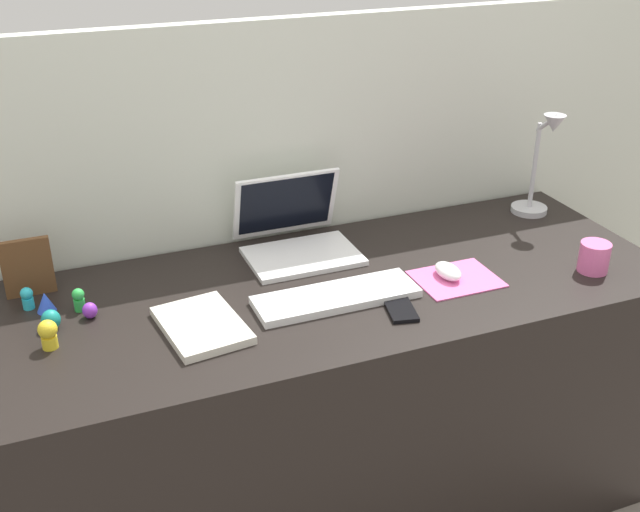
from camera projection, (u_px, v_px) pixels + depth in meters
The scene contains 18 objects.
ground_plane at pixel (316, 507), 2.28m from camera, with size 6.00×6.00×0.00m, color slate.
back_wall at pixel (269, 251), 2.30m from camera, with size 3.07×0.05×1.35m, color beige.
desk at pixel (316, 406), 2.12m from camera, with size 1.87×0.68×0.74m, color black.
laptop at pixel (295, 232), 2.13m from camera, with size 0.30×0.27×0.21m.
keyboard at pixel (336, 297), 1.90m from camera, with size 0.41×0.13×0.02m, color white.
mousepad at pixel (456, 279), 1.99m from camera, with size 0.21×0.17×0.00m, color pink.
mouse at pixel (448, 271), 1.99m from camera, with size 0.06×0.10×0.03m, color white.
cell_phone at pixel (400, 308), 1.86m from camera, with size 0.06×0.13×0.01m, color black.
desk_lamp at pixel (540, 168), 2.30m from camera, with size 0.11×0.15×0.33m.
notebook_pad at pixel (202, 325), 1.78m from camera, with size 0.17×0.24×0.02m, color silver.
picture_frame at pixel (27, 267), 1.89m from camera, with size 0.12×0.02×0.15m, color brown.
coffee_mug at pixel (594, 257), 2.02m from camera, with size 0.08×0.08×0.08m, color pink.
toy_figurine_purple at pixel (90, 310), 1.82m from camera, with size 0.04×0.04×0.04m, color purple.
toy_figurine_green at pixel (79, 299), 1.84m from camera, with size 0.03×0.03×0.06m.
toy_figurine_blue at pixel (46, 302), 1.84m from camera, with size 0.05×0.05×0.05m, color blue.
toy_figurine_teal at pixel (51, 320), 1.77m from camera, with size 0.04×0.04×0.05m, color teal.
toy_figurine_yellow at pixel (48, 333), 1.70m from camera, with size 0.04×0.04×0.07m.
toy_figurine_cyan at pixel (27, 298), 1.85m from camera, with size 0.03×0.03×0.06m.
Camera 1 is at (-0.62, -1.59, 1.69)m, focal length 43.32 mm.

